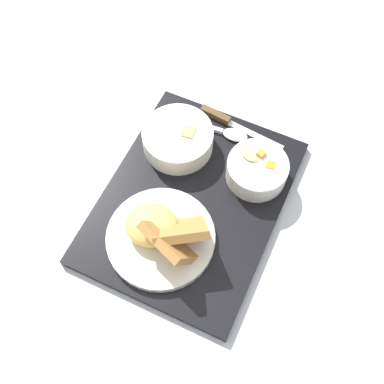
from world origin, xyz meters
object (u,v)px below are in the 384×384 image
Objects in this scene: bowl_soup at (178,138)px; plate_main at (162,234)px; bowl_salad at (257,169)px; spoon at (224,132)px; knife at (226,120)px.

plate_main reaches higher than bowl_soup.
bowl_salad reaches higher than bowl_soup.
plate_main is (0.20, 0.05, -0.00)m from bowl_soup.
plate_main is at bearing -96.69° from spoon.
bowl_soup is 0.90× the size of spoon.
bowl_soup is at bearing -141.40° from spoon.
plate_main reaches higher than knife.
bowl_salad is 0.17m from bowl_soup.
plate_main is 0.26m from spoon.
knife is 0.03m from spoon.
bowl_soup is 0.75× the size of knife.
bowl_salad is 0.76× the size of spoon.
knife is at bearing -137.36° from bowl_salad.
bowl_soup reaches higher than knife.
bowl_salad is 0.14m from knife.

